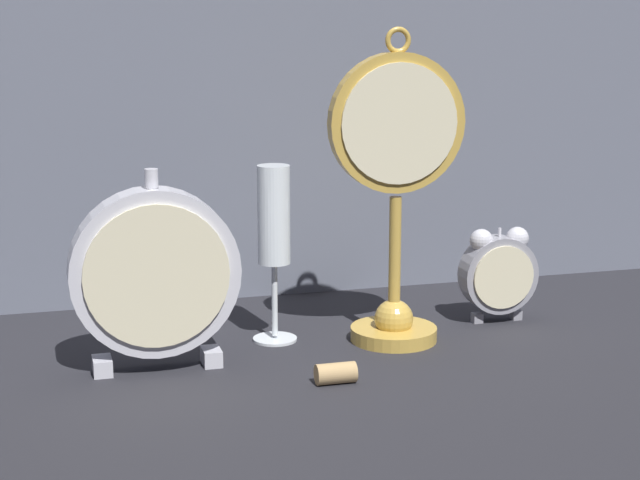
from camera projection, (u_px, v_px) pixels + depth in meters
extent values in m
plane|color=#232328|center=(340.00, 371.00, 1.15)|extent=(4.00, 4.00, 0.00)
cube|color=slate|center=(270.00, 84.00, 1.39)|extent=(1.69, 0.01, 0.57)
cylinder|color=gold|center=(394.00, 334.00, 1.25)|extent=(0.10, 0.10, 0.02)
sphere|color=gold|center=(394.00, 319.00, 1.25)|extent=(0.05, 0.05, 0.05)
cylinder|color=gold|center=(395.00, 263.00, 1.23)|extent=(0.01, 0.01, 0.15)
cylinder|color=gold|center=(397.00, 123.00, 1.20)|extent=(0.16, 0.02, 0.16)
cylinder|color=beige|center=(400.00, 124.00, 1.19)|extent=(0.14, 0.00, 0.14)
torus|color=gold|center=(398.00, 40.00, 1.18)|extent=(0.03, 0.01, 0.03)
cube|color=gray|center=(477.00, 318.00, 1.32)|extent=(0.01, 0.01, 0.01)
cube|color=gray|center=(516.00, 315.00, 1.33)|extent=(0.01, 0.01, 0.01)
cylinder|color=gray|center=(498.00, 274.00, 1.32)|extent=(0.10, 0.03, 0.10)
cylinder|color=beige|center=(504.00, 277.00, 1.30)|extent=(0.08, 0.00, 0.08)
sphere|color=silver|center=(481.00, 241.00, 1.30)|extent=(0.03, 0.03, 0.03)
sphere|color=silver|center=(517.00, 238.00, 1.31)|extent=(0.03, 0.03, 0.03)
cylinder|color=silver|center=(500.00, 235.00, 1.31)|extent=(0.00, 0.00, 0.02)
cube|color=silver|center=(102.00, 366.00, 1.13)|extent=(0.02, 0.03, 0.02)
cube|color=silver|center=(211.00, 357.00, 1.17)|extent=(0.02, 0.03, 0.02)
cylinder|color=silver|center=(155.00, 272.00, 1.13)|extent=(0.18, 0.04, 0.18)
cylinder|color=beige|center=(157.00, 277.00, 1.11)|extent=(0.15, 0.00, 0.15)
cylinder|color=silver|center=(151.00, 178.00, 1.11)|extent=(0.01, 0.01, 0.02)
cylinder|color=silver|center=(275.00, 338.00, 1.25)|extent=(0.05, 0.05, 0.01)
cylinder|color=silver|center=(275.00, 299.00, 1.24)|extent=(0.01, 0.01, 0.09)
cylinder|color=white|center=(274.00, 215.00, 1.22)|extent=(0.04, 0.04, 0.11)
cylinder|color=beige|center=(274.00, 232.00, 1.22)|extent=(0.03, 0.03, 0.07)
cylinder|color=tan|center=(336.00, 373.00, 1.11)|extent=(0.04, 0.02, 0.02)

